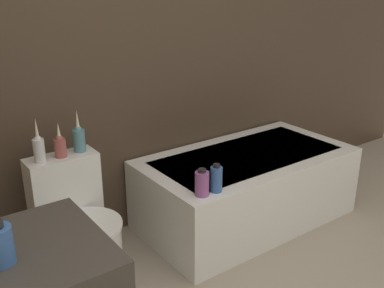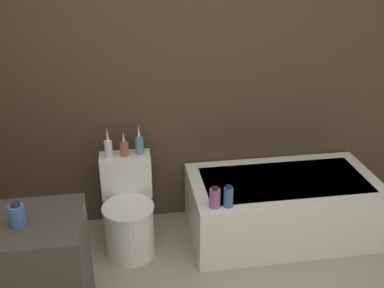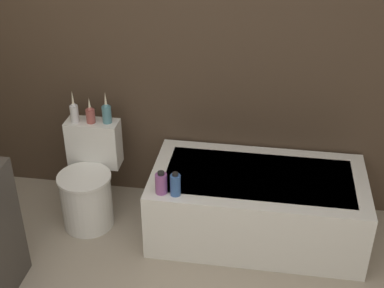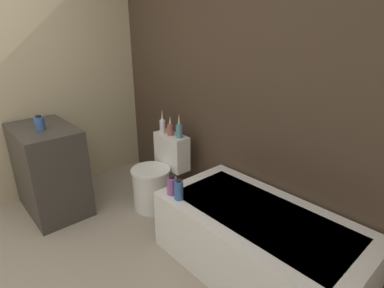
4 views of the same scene
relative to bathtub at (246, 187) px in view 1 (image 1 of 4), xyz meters
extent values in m
cube|color=#423326|center=(-0.77, 0.44, 1.05)|extent=(6.40, 0.06, 2.60)
cube|color=white|center=(0.00, 0.00, 0.00)|extent=(1.48, 0.79, 0.50)
cube|color=#B7BCC6|center=(0.00, 0.00, 0.24)|extent=(1.28, 0.59, 0.01)
cylinder|color=white|center=(-1.23, -0.09, -0.05)|extent=(0.37, 0.37, 0.41)
cylinder|color=white|center=(-1.23, -0.09, 0.16)|extent=(0.39, 0.39, 0.02)
cube|color=white|center=(-1.23, 0.18, 0.29)|extent=(0.39, 0.17, 0.36)
cylinder|color=silver|center=(-1.35, 0.16, 0.54)|extent=(0.06, 0.06, 0.13)
sphere|color=silver|center=(-1.35, 0.16, 0.60)|extent=(0.04, 0.04, 0.04)
cone|color=beige|center=(-1.35, 0.16, 0.66)|extent=(0.02, 0.02, 0.12)
cylinder|color=#994C47|center=(-1.23, 0.17, 0.52)|extent=(0.07, 0.07, 0.10)
sphere|color=#994C47|center=(-1.23, 0.17, 0.57)|extent=(0.04, 0.04, 0.04)
cone|color=beige|center=(-1.23, 0.17, 0.62)|extent=(0.02, 0.02, 0.09)
cylinder|color=teal|center=(-1.12, 0.19, 0.53)|extent=(0.07, 0.07, 0.13)
sphere|color=teal|center=(-1.12, 0.19, 0.60)|extent=(0.04, 0.04, 0.04)
cone|color=beige|center=(-1.12, 0.19, 0.65)|extent=(0.02, 0.02, 0.11)
cylinder|color=#8C4C8C|center=(-0.62, -0.30, 0.32)|extent=(0.08, 0.08, 0.14)
cylinder|color=black|center=(-0.62, -0.30, 0.40)|extent=(0.04, 0.04, 0.02)
cylinder|color=#335999|center=(-0.53, -0.31, 0.32)|extent=(0.07, 0.07, 0.15)
cylinder|color=black|center=(-0.53, -0.31, 0.40)|extent=(0.04, 0.04, 0.02)
camera|label=1|loc=(-1.99, -2.09, 1.40)|focal=42.00mm
camera|label=2|loc=(-1.19, -2.94, 2.00)|focal=42.00mm
camera|label=3|loc=(0.02, -3.10, 2.29)|focal=50.00mm
camera|label=4|loc=(1.02, -1.56, 1.46)|focal=28.00mm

